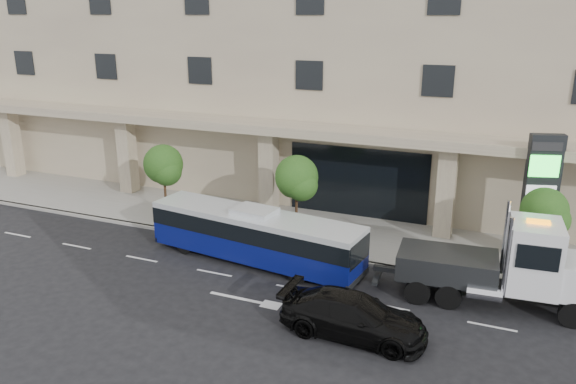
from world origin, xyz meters
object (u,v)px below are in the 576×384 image
(tow_truck, at_px, (510,267))
(city_bus, at_px, (255,235))
(black_sedan, at_px, (353,316))
(signage_pylon, at_px, (540,197))

(tow_truck, bearing_deg, city_bus, 176.31)
(tow_truck, distance_m, black_sedan, 6.85)
(tow_truck, distance_m, signage_pylon, 5.31)
(tow_truck, bearing_deg, signage_pylon, 74.97)
(black_sedan, bearing_deg, tow_truck, -47.06)
(tow_truck, bearing_deg, black_sedan, -142.92)
(signage_pylon, bearing_deg, tow_truck, -116.89)
(black_sedan, bearing_deg, city_bus, 55.88)
(tow_truck, height_order, signage_pylon, signage_pylon)
(city_bus, height_order, signage_pylon, signage_pylon)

